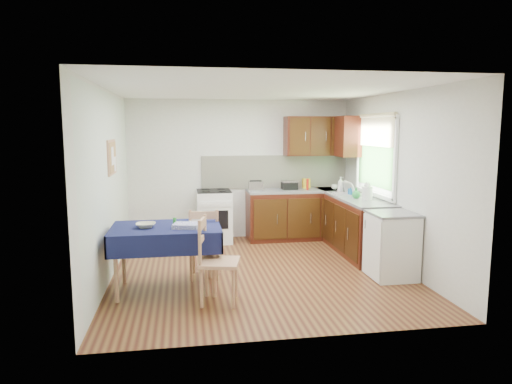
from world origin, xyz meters
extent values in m
plane|color=#481F13|center=(0.00, 0.00, 0.00)|extent=(4.20, 4.20, 0.00)
cube|color=white|center=(0.00, 0.00, 2.50)|extent=(4.00, 4.20, 0.02)
cube|color=silver|center=(0.00, 2.10, 1.25)|extent=(4.00, 0.02, 2.50)
cube|color=silver|center=(0.00, -2.10, 1.25)|extent=(4.00, 0.02, 2.50)
cube|color=silver|center=(-2.00, 0.00, 1.25)|extent=(0.02, 4.20, 2.50)
cube|color=silver|center=(2.00, 0.00, 1.25)|extent=(0.02, 4.20, 2.50)
cube|color=black|center=(1.05, 1.80, 0.43)|extent=(1.90, 0.60, 0.86)
cube|color=black|center=(1.70, 0.65, 0.43)|extent=(0.60, 1.70, 0.86)
cube|color=slate|center=(1.05, 1.80, 0.88)|extent=(1.90, 0.60, 0.04)
cube|color=slate|center=(1.70, 0.65, 0.88)|extent=(0.60, 1.70, 0.04)
cube|color=slate|center=(1.70, 1.80, 0.88)|extent=(0.60, 0.60, 0.04)
cube|color=#EEE6CA|center=(0.65, 2.08, 1.20)|extent=(2.70, 0.02, 0.60)
cube|color=black|center=(1.40, 1.93, 1.85)|extent=(1.20, 0.35, 0.70)
cube|color=black|center=(1.82, 1.50, 1.85)|extent=(0.35, 0.50, 0.70)
cube|color=white|center=(-0.50, 1.80, 0.45)|extent=(0.60, 0.60, 0.90)
cube|color=black|center=(-0.50, 1.80, 0.91)|extent=(0.58, 0.58, 0.02)
cube|color=black|center=(-0.50, 1.50, 0.45)|extent=(0.44, 0.01, 0.32)
cube|color=#295623|center=(1.99, 0.70, 1.50)|extent=(0.01, 1.40, 0.85)
cube|color=white|center=(1.97, 0.70, 2.15)|extent=(0.04, 1.48, 0.06)
cube|color=white|center=(1.97, 0.70, 0.95)|extent=(0.04, 1.48, 0.06)
cube|color=#CCBE8D|center=(1.96, 0.70, 1.93)|extent=(0.02, 1.36, 0.44)
cube|color=white|center=(1.70, -0.55, 0.42)|extent=(0.55, 0.58, 0.85)
cube|color=slate|center=(1.70, -0.55, 0.87)|extent=(0.58, 0.60, 0.03)
cube|color=#AA7555|center=(-1.98, 0.30, 1.60)|extent=(0.02, 0.62, 0.47)
cube|color=olive|center=(-1.96, 0.30, 1.60)|extent=(0.01, 0.56, 0.41)
cube|color=white|center=(-1.95, 0.22, 1.62)|extent=(0.00, 0.18, 0.24)
cube|color=white|center=(-1.95, 0.42, 1.50)|extent=(0.00, 0.15, 0.20)
cube|color=#0F0E3A|center=(-1.25, -0.54, 0.79)|extent=(1.28, 0.85, 0.03)
cube|color=#0F0E3A|center=(-1.25, -0.97, 0.67)|extent=(1.32, 0.02, 0.26)
cube|color=#0F0E3A|center=(-1.25, -0.10, 0.67)|extent=(1.32, 0.02, 0.26)
cube|color=#0F0E3A|center=(-1.90, -0.54, 0.67)|extent=(0.02, 0.89, 0.26)
cube|color=#0F0E3A|center=(-0.60, -0.54, 0.67)|extent=(0.02, 0.89, 0.26)
cylinder|color=#AA7555|center=(-1.81, -0.88, 0.39)|extent=(0.05, 0.05, 0.77)
cylinder|color=#AA7555|center=(-0.69, -0.88, 0.39)|extent=(0.05, 0.05, 0.77)
cylinder|color=#AA7555|center=(-1.81, -0.19, 0.39)|extent=(0.05, 0.05, 0.77)
cylinder|color=#AA7555|center=(-0.69, -0.19, 0.39)|extent=(0.05, 0.05, 0.77)
cube|color=#AA7555|center=(-0.76, -0.14, 0.45)|extent=(0.47, 0.47, 0.04)
cube|color=#AA7555|center=(-0.78, -0.32, 0.80)|extent=(0.38, 0.08, 0.30)
cylinder|color=#AA7555|center=(-0.57, 0.01, 0.23)|extent=(0.04, 0.04, 0.45)
cylinder|color=#AA7555|center=(-0.90, 0.05, 0.23)|extent=(0.04, 0.04, 0.45)
cylinder|color=#AA7555|center=(-0.61, -0.33, 0.23)|extent=(0.04, 0.04, 0.45)
cylinder|color=#AA7555|center=(-0.95, -0.29, 0.23)|extent=(0.04, 0.04, 0.45)
cube|color=#AA7555|center=(-0.64, -1.07, 0.47)|extent=(0.52, 0.52, 0.04)
cube|color=#AA7555|center=(-0.83, -1.03, 0.84)|extent=(0.11, 0.40, 0.31)
cylinder|color=#AA7555|center=(-0.51, -1.28, 0.24)|extent=(0.04, 0.04, 0.47)
cylinder|color=#AA7555|center=(-0.43, -0.93, 0.24)|extent=(0.04, 0.04, 0.47)
cylinder|color=#AA7555|center=(-0.85, -1.20, 0.24)|extent=(0.04, 0.04, 0.47)
cylinder|color=#AA7555|center=(-0.78, -0.85, 0.24)|extent=(0.04, 0.04, 0.47)
cube|color=#ACACB1|center=(0.23, 1.72, 0.99)|extent=(0.25, 0.15, 0.17)
cube|color=black|center=(0.23, 1.72, 1.08)|extent=(0.21, 0.02, 0.02)
cube|color=black|center=(0.86, 1.84, 0.96)|extent=(0.27, 0.23, 0.13)
cube|color=#ACACB1|center=(0.86, 1.84, 1.04)|extent=(0.27, 0.23, 0.03)
cylinder|color=red|center=(1.16, 1.71, 1.00)|extent=(0.04, 0.04, 0.20)
cube|color=gold|center=(1.21, 1.96, 0.99)|extent=(0.15, 0.12, 0.17)
cube|color=#999A9F|center=(1.68, 1.02, 0.91)|extent=(0.47, 0.35, 0.02)
cylinder|color=white|center=(1.68, 1.02, 1.01)|extent=(0.06, 0.22, 0.22)
cylinder|color=white|center=(1.76, 0.46, 1.00)|extent=(0.16, 0.16, 0.20)
sphere|color=white|center=(1.76, 0.46, 1.12)|extent=(0.10, 0.10, 0.10)
imported|color=white|center=(1.66, 1.69, 0.94)|extent=(0.15, 0.15, 0.09)
imported|color=white|center=(1.62, 1.26, 1.04)|extent=(0.15, 0.15, 0.27)
imported|color=#1D67AE|center=(1.67, 0.91, 0.99)|extent=(0.09, 0.09, 0.17)
imported|color=green|center=(1.65, 0.63, 0.98)|extent=(0.17, 0.17, 0.16)
imported|color=beige|center=(-1.49, -0.57, 0.83)|extent=(0.24, 0.24, 0.06)
imported|color=white|center=(-0.97, -0.38, 0.81)|extent=(0.17, 0.23, 0.02)
cylinder|color=green|center=(-1.14, -0.45, 0.84)|extent=(0.04, 0.04, 0.09)
cube|color=navy|center=(-1.00, -0.66, 0.83)|extent=(0.35, 0.30, 0.05)
camera|label=1|loc=(-1.04, -6.09, 1.98)|focal=32.00mm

